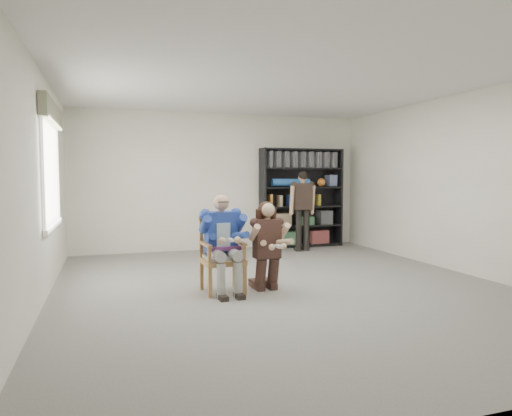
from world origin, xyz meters
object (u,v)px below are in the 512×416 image
object	(u,v)px
standing_man	(303,211)
seated_man	(223,243)
kneeling_woman	(268,247)
bookshelf	(301,198)
armchair	(223,255)

from	to	relation	value
standing_man	seated_man	bearing A→B (deg)	-128.10
kneeling_woman	bookshelf	world-z (taller)	bookshelf
armchair	seated_man	size ratio (longest dim) A/B	0.77
seated_man	bookshelf	size ratio (longest dim) A/B	0.61
seated_man	bookshelf	bearing A→B (deg)	49.45
seated_man	standing_man	distance (m)	3.56
kneeling_woman	bookshelf	size ratio (longest dim) A/B	0.56
bookshelf	standing_man	xyz separation A→B (m)	(-0.23, -0.58, -0.24)
seated_man	kneeling_woman	distance (m)	0.59
kneeling_woman	bookshelf	xyz separation A→B (m)	(1.97, 3.39, 0.46)
armchair	bookshelf	bearing A→B (deg)	49.45
kneeling_woman	seated_man	bearing A→B (deg)	165.70
seated_man	kneeling_woman	world-z (taller)	seated_man
seated_man	armchair	bearing A→B (deg)	0.00
armchair	bookshelf	distance (m)	4.19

